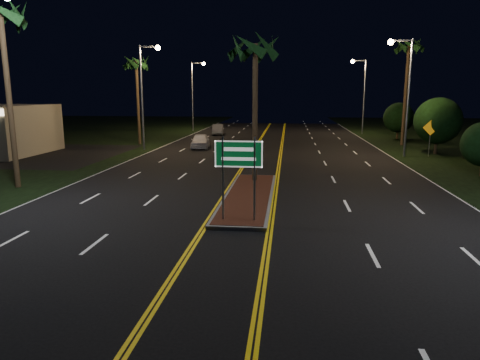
# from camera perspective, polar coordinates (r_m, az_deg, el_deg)

# --- Properties ---
(ground) EXTENTS (120.00, 120.00, 0.00)m
(ground) POSITION_cam_1_polar(r_m,az_deg,el_deg) (13.90, -1.52, -9.23)
(ground) COLOR black
(ground) RESTS_ON ground
(median_island) EXTENTS (2.25, 10.25, 0.17)m
(median_island) POSITION_cam_1_polar(r_m,az_deg,el_deg) (20.54, 1.17, -2.15)
(median_island) COLOR gray
(median_island) RESTS_ON ground
(highway_sign) EXTENTS (1.80, 0.08, 3.20)m
(highway_sign) POSITION_cam_1_polar(r_m,az_deg,el_deg) (15.98, -0.18, 2.43)
(highway_sign) COLOR gray
(highway_sign) RESTS_ON ground
(streetlight_left_mid) EXTENTS (1.91, 0.44, 9.00)m
(streetlight_left_mid) POSITION_cam_1_polar(r_m,az_deg,el_deg) (38.93, -12.48, 12.27)
(streetlight_left_mid) COLOR gray
(streetlight_left_mid) RESTS_ON ground
(streetlight_left_far) EXTENTS (1.91, 0.44, 9.00)m
(streetlight_left_far) POSITION_cam_1_polar(r_m,az_deg,el_deg) (58.23, -6.02, 12.10)
(streetlight_left_far) COLOR gray
(streetlight_left_far) RESTS_ON ground
(streetlight_right_mid) EXTENTS (1.91, 0.44, 9.00)m
(streetlight_right_mid) POSITION_cam_1_polar(r_m,az_deg,el_deg) (35.98, 21.06, 11.88)
(streetlight_right_mid) COLOR gray
(streetlight_right_mid) RESTS_ON ground
(streetlight_right_far) EXTENTS (1.91, 0.44, 9.00)m
(streetlight_right_far) POSITION_cam_1_polar(r_m,az_deg,el_deg) (55.59, 15.88, 11.77)
(streetlight_right_far) COLOR gray
(streetlight_right_far) RESTS_ON ground
(palm_median) EXTENTS (2.40, 2.40, 8.30)m
(palm_median) POSITION_cam_1_polar(r_m,az_deg,el_deg) (23.57, 2.07, 17.19)
(palm_median) COLOR #382819
(palm_median) RESTS_ON ground
(palm_left_near) EXTENTS (2.40, 2.40, 9.80)m
(palm_left_near) POSITION_cam_1_polar(r_m,az_deg,el_deg) (25.60, -29.32, 18.52)
(palm_left_near) COLOR #382819
(palm_left_near) RESTS_ON ground
(palm_left_far) EXTENTS (2.40, 2.40, 8.80)m
(palm_left_far) POSITION_cam_1_polar(r_m,az_deg,el_deg) (43.51, -13.68, 14.86)
(palm_left_far) COLOR #382819
(palm_left_far) RESTS_ON ground
(palm_right_far) EXTENTS (2.40, 2.40, 10.30)m
(palm_right_far) POSITION_cam_1_polar(r_m,az_deg,el_deg) (44.47, 21.59, 16.13)
(palm_right_far) COLOR #382819
(palm_right_far) RESTS_ON ground
(shrub_mid) EXTENTS (3.78, 3.78, 4.62)m
(shrub_mid) POSITION_cam_1_polar(r_m,az_deg,el_deg) (38.90, 24.88, 7.17)
(shrub_mid) COLOR #382819
(shrub_mid) RESTS_ON ground
(shrub_far) EXTENTS (3.24, 3.24, 3.96)m
(shrub_far) POSITION_cam_1_polar(r_m,az_deg,el_deg) (50.39, 20.38, 7.80)
(shrub_far) COLOR #382819
(shrub_far) RESTS_ON ground
(car_near) EXTENTS (2.54, 4.85, 1.55)m
(car_near) POSITION_cam_1_polar(r_m,az_deg,el_deg) (39.48, -5.32, 5.37)
(car_near) COLOR white
(car_near) RESTS_ON ground
(car_far) EXTENTS (2.33, 4.46, 1.42)m
(car_far) POSITION_cam_1_polar(r_m,az_deg,el_deg) (52.87, -2.96, 6.86)
(car_far) COLOR #A2A4AB
(car_far) RESTS_ON ground
(warning_sign) EXTENTS (1.21, 0.08, 2.88)m
(warning_sign) POSITION_cam_1_polar(r_m,az_deg,el_deg) (37.17, 24.05, 5.82)
(warning_sign) COLOR gray
(warning_sign) RESTS_ON ground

